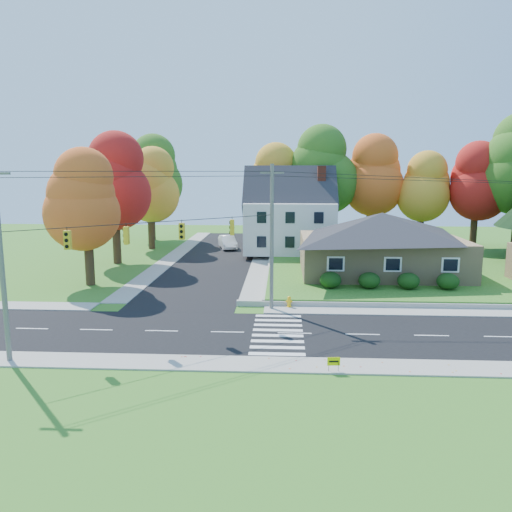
{
  "coord_description": "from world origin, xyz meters",
  "views": [
    {
      "loc": [
        -0.75,
        -28.47,
        9.5
      ],
      "look_at": [
        -2.73,
        8.0,
        3.29
      ],
      "focal_mm": 35.0,
      "sensor_mm": 36.0,
      "label": 1
    }
  ],
  "objects": [
    {
      "name": "tree_west_2",
      "position": [
        -17.0,
        32.0,
        7.81
      ],
      "size": [
        6.72,
        6.72,
        12.51
      ],
      "color": "#3F2A19",
      "rests_on": "ground"
    },
    {
      "name": "road_main",
      "position": [
        0.0,
        0.0,
        0.01
      ],
      "size": [
        90.0,
        8.0,
        0.02
      ],
      "primitive_type": "cube",
      "color": "black",
      "rests_on": "ground"
    },
    {
      "name": "sidewalk_north",
      "position": [
        0.0,
        5.0,
        0.04
      ],
      "size": [
        90.0,
        2.0,
        0.08
      ],
      "primitive_type": "cube",
      "color": "#9C9A90",
      "rests_on": "ground"
    },
    {
      "name": "tree_lot_4",
      "position": [
        22.0,
        32.0,
        8.31
      ],
      "size": [
        6.72,
        6.72,
        12.51
      ],
      "color": "#3F2A19",
      "rests_on": "lawn"
    },
    {
      "name": "white_car",
      "position": [
        -7.59,
        32.49,
        0.83
      ],
      "size": [
        2.95,
        5.2,
        1.62
      ],
      "primitive_type": "imported",
      "rotation": [
        0.0,
        0.0,
        0.27
      ],
      "color": "white",
      "rests_on": "road_cross"
    },
    {
      "name": "tree_lot_3",
      "position": [
        16.0,
        33.0,
        7.65
      ],
      "size": [
        6.16,
        6.16,
        11.47
      ],
      "color": "#3F2A19",
      "rests_on": "lawn"
    },
    {
      "name": "fire_hydrant",
      "position": [
        -0.27,
        5.64,
        0.4
      ],
      "size": [
        0.48,
        0.37,
        0.84
      ],
      "color": "yellow",
      "rests_on": "ground"
    },
    {
      "name": "sidewalk_south",
      "position": [
        0.0,
        -5.0,
        0.04
      ],
      "size": [
        90.0,
        2.0,
        0.08
      ],
      "primitive_type": "cube",
      "color": "#9C9A90",
      "rests_on": "ground"
    },
    {
      "name": "hedge_row",
      "position": [
        7.5,
        9.8,
        1.14
      ],
      "size": [
        10.7,
        1.7,
        1.27
      ],
      "color": "#163A10",
      "rests_on": "lawn"
    },
    {
      "name": "yard_sign",
      "position": [
        1.73,
        -5.75,
        0.55
      ],
      "size": [
        0.62,
        0.09,
        0.77
      ],
      "color": "black",
      "rests_on": "ground"
    },
    {
      "name": "traffic_infrastructure",
      "position": [
        -0.15,
        1.35,
        5.15
      ],
      "size": [
        38.1,
        10.66,
        10.0
      ],
      "color": "#666059",
      "rests_on": "ground"
    },
    {
      "name": "colonial_house",
      "position": [
        0.04,
        28.0,
        4.58
      ],
      "size": [
        10.4,
        8.4,
        9.6
      ],
      "color": "silver",
      "rests_on": "lawn"
    },
    {
      "name": "tree_lot_0",
      "position": [
        -2.0,
        34.0,
        8.31
      ],
      "size": [
        6.72,
        6.72,
        12.51
      ],
      "color": "#3F2A19",
      "rests_on": "lawn"
    },
    {
      "name": "tree_lot_2",
      "position": [
        10.0,
        34.0,
        8.96
      ],
      "size": [
        7.28,
        7.28,
        13.56
      ],
      "color": "#3F2A19",
      "rests_on": "lawn"
    },
    {
      "name": "lawn",
      "position": [
        13.0,
        21.0,
        0.25
      ],
      "size": [
        30.0,
        30.0,
        0.5
      ],
      "primitive_type": "cube",
      "color": "#3D7923",
      "rests_on": "ground"
    },
    {
      "name": "tree_west_0",
      "position": [
        -17.0,
        12.0,
        7.15
      ],
      "size": [
        6.16,
        6.16,
        11.47
      ],
      "color": "#3F2A19",
      "rests_on": "ground"
    },
    {
      "name": "tree_west_3",
      "position": [
        -19.0,
        40.0,
        9.11
      ],
      "size": [
        7.84,
        7.84,
        14.6
      ],
      "color": "#3F2A19",
      "rests_on": "ground"
    },
    {
      "name": "tree_lot_1",
      "position": [
        4.0,
        33.0,
        9.61
      ],
      "size": [
        7.84,
        7.84,
        14.6
      ],
      "color": "#3F2A19",
      "rests_on": "lawn"
    },
    {
      "name": "ranch_house",
      "position": [
        8.0,
        16.0,
        3.27
      ],
      "size": [
        14.6,
        10.6,
        5.4
      ],
      "color": "tan",
      "rests_on": "lawn"
    },
    {
      "name": "tree_west_1",
      "position": [
        -18.0,
        22.0,
        8.46
      ],
      "size": [
        7.28,
        7.28,
        13.56
      ],
      "color": "#3F2A19",
      "rests_on": "ground"
    },
    {
      "name": "ground",
      "position": [
        0.0,
        0.0,
        0.0
      ],
      "size": [
        120.0,
        120.0,
        0.0
      ],
      "primitive_type": "plane",
      "color": "#3D7923"
    },
    {
      "name": "road_cross",
      "position": [
        -8.0,
        26.0,
        0.01
      ],
      "size": [
        8.0,
        44.0,
        0.02
      ],
      "primitive_type": "cube",
      "color": "black",
      "rests_on": "ground"
    }
  ]
}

